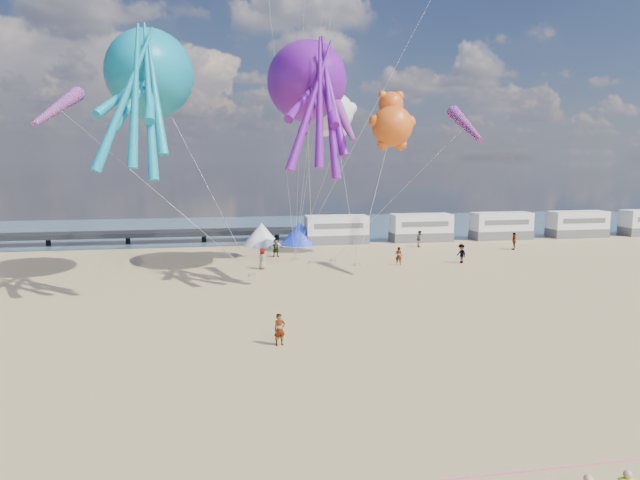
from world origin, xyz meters
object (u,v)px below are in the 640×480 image
(windsock_mid, at_px, (466,125))
(motorhome_2, at_px, (501,226))
(motorhome_3, at_px, (577,224))
(kite_teddy_orange, at_px, (392,126))
(beachgoer_3, at_px, (514,241))
(kite_octopus_purple, at_px, (306,81))
(motorhome_0, at_px, (336,230))
(beachgoer_1, at_px, (420,239))
(kite_panda, at_px, (334,113))
(sandbag_b, at_px, (312,262))
(tent_blue, at_px, (299,233))
(beachgoer_4, at_px, (276,248))
(windsock_left, at_px, (58,108))
(tent_white, at_px, (262,234))
(standing_person, at_px, (280,330))
(sandbag_e, at_px, (295,259))
(kite_octopus_teal, at_px, (150,74))
(beachgoer_5, at_px, (399,256))
(motorhome_1, at_px, (421,228))
(sandbag_c, at_px, (358,264))
(beachgoer_2, at_px, (461,254))
(windsock_right, at_px, (345,122))
(beachgoer_0, at_px, (262,259))
(sandbag_a, at_px, (252,275))

(windsock_mid, bearing_deg, motorhome_2, 55.36)
(motorhome_3, xyz_separation_m, kite_teddy_orange, (-25.47, -9.50, 10.37))
(beachgoer_3, bearing_deg, kite_octopus_purple, -45.35)
(motorhome_0, xyz_separation_m, beachgoer_1, (7.91, -4.04, -0.65))
(kite_panda, distance_m, kite_teddy_orange, 6.37)
(motorhome_0, bearing_deg, sandbag_b, -112.00)
(tent_blue, xyz_separation_m, beachgoer_4, (-3.24, -7.23, -0.36))
(sandbag_b, relative_size, windsock_left, 0.06)
(tent_white, distance_m, kite_panda, 17.40)
(motorhome_3, distance_m, standing_person, 50.08)
(sandbag_e, bearing_deg, beachgoer_1, 20.70)
(motorhome_2, xyz_separation_m, windsock_left, (-42.33, -15.59, 11.06))
(motorhome_3, bearing_deg, kite_octopus_teal, -160.60)
(beachgoer_1, xyz_separation_m, beachgoer_5, (-5.25, -9.10, -0.07))
(beachgoer_1, relative_size, windsock_left, 0.21)
(beachgoer_1, height_order, kite_octopus_purple, kite_octopus_purple)
(motorhome_1, distance_m, beachgoer_4, 18.25)
(sandbag_c, height_order, kite_teddy_orange, kite_teddy_orange)
(motorhome_2, distance_m, kite_octopus_purple, 31.60)
(beachgoer_2, bearing_deg, motorhome_0, -161.59)
(beachgoer_1, xyz_separation_m, beachgoer_2, (0.39, -9.24, -0.02))
(motorhome_2, distance_m, windsock_mid, 25.54)
(motorhome_0, relative_size, kite_octopus_purple, 0.52)
(beachgoer_4, xyz_separation_m, windsock_mid, (12.81, -12.10, 10.59))
(motorhome_3, height_order, sandbag_b, motorhome_3)
(beachgoer_5, relative_size, sandbag_b, 3.12)
(motorhome_0, distance_m, tent_blue, 4.01)
(beachgoer_1, distance_m, beachgoer_3, 9.24)
(tent_blue, distance_m, windsock_mid, 23.86)
(tent_white, distance_m, standing_person, 32.48)
(sandbag_b, relative_size, kite_octopus_teal, 0.04)
(windsock_left, distance_m, windsock_mid, 29.16)
(beachgoer_4, distance_m, beachgoer_5, 11.53)
(motorhome_0, bearing_deg, beachgoer_5, -78.53)
(kite_panda, bearing_deg, windsock_mid, -45.08)
(beachgoer_1, xyz_separation_m, sandbag_e, (-13.62, -5.15, -0.74))
(sandbag_b, height_order, sandbag_e, same)
(motorhome_2, xyz_separation_m, tent_blue, (-23.00, 0.00, -0.30))
(motorhome_1, height_order, motorhome_2, same)
(kite_teddy_orange, bearing_deg, beachgoer_4, -174.41)
(windsock_right, bearing_deg, sandbag_b, 94.26)
(motorhome_3, bearing_deg, kite_octopus_purple, -156.52)
(beachgoer_0, distance_m, beachgoer_3, 26.11)
(beachgoer_5, bearing_deg, sandbag_a, 33.80)
(sandbag_a, height_order, sandbag_e, same)
(motorhome_0, bearing_deg, sandbag_a, -122.53)
(beachgoer_1, height_order, sandbag_a, beachgoer_1)
(beachgoer_1, distance_m, sandbag_e, 14.58)
(tent_blue, xyz_separation_m, beachgoer_0, (-4.95, -12.91, -0.35))
(motorhome_1, distance_m, beachgoer_0, 22.53)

